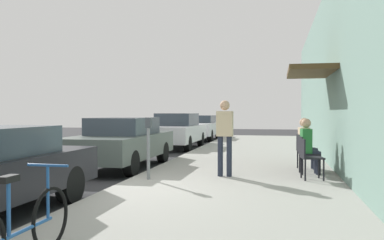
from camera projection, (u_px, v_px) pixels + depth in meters
name	position (u px, v px, depth m)	size (l,w,h in m)	color
ground_plane	(107.00, 195.00, 7.63)	(60.00, 60.00, 0.00)	#2D2D30
sidewalk_slab	(237.00, 179.00, 9.12)	(4.50, 32.00, 0.12)	#9E9B93
building_facade	(350.00, 64.00, 8.58)	(1.40, 32.00, 5.14)	gray
parked_car_1	(122.00, 142.00, 11.30)	(1.80, 4.40, 1.40)	#47514C
parked_car_2	(177.00, 130.00, 17.38)	(1.80, 4.40, 1.50)	silver
parked_car_3	(200.00, 127.00, 22.62)	(1.80, 4.40, 1.37)	silver
parking_meter	(148.00, 144.00, 8.64)	(0.12, 0.10, 1.32)	slate
bicycle_0	(20.00, 229.00, 3.74)	(0.46, 1.71, 0.90)	black
cafe_chair_0	(308.00, 156.00, 8.64)	(0.50, 0.50, 0.87)	black
cafe_chair_1	(306.00, 152.00, 9.41)	(0.49, 0.49, 0.87)	black
seated_patron_1	(309.00, 144.00, 9.40)	(0.46, 0.40, 1.29)	#232838
cafe_chair_2	(304.00, 149.00, 10.21)	(0.52, 0.52, 0.87)	black
seated_patron_2	(306.00, 142.00, 10.20)	(0.48, 0.42, 1.29)	#232838
pedestrian_standing	(225.00, 132.00, 9.05)	(0.36, 0.22, 1.70)	#232838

